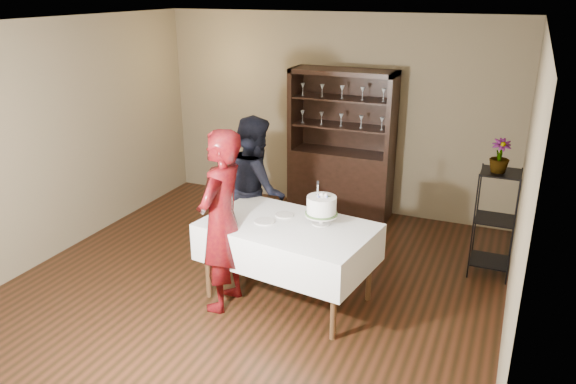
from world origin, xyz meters
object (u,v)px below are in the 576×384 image
at_px(man, 256,189).
at_px(china_hutch, 341,167).
at_px(potted_plant, 500,156).
at_px(plant_etagere, 495,219).
at_px(cake_table, 288,242).
at_px(cake, 322,207).
at_px(woman, 221,221).

bearing_deg(man, china_hutch, -50.77).
xyz_separation_m(china_hutch, potted_plant, (2.05, -1.08, 0.70)).
distance_m(plant_etagere, cake_table, 2.30).
distance_m(plant_etagere, potted_plant, 0.72).
distance_m(cake_table, man, 1.07).
relative_size(china_hutch, plant_etagere, 1.67).
relative_size(plant_etagere, potted_plant, 3.37).
bearing_deg(man, cake, -155.71).
bearing_deg(potted_plant, china_hutch, 152.19).
height_order(china_hutch, plant_etagere, china_hutch).
distance_m(china_hutch, potted_plant, 2.42).
xyz_separation_m(china_hutch, plant_etagere, (2.08, -1.05, -0.01)).
bearing_deg(cake, potted_plant, 38.40).
distance_m(cake_table, potted_plant, 2.37).
bearing_deg(cake, man, 148.73).
bearing_deg(potted_plant, woman, -144.39).
distance_m(china_hutch, cake, 2.37).
distance_m(cake_table, woman, 0.70).
xyz_separation_m(cake_table, cake, (0.29, 0.14, 0.37)).
distance_m(plant_etagere, cake, 2.01).
distance_m(woman, potted_plant, 2.93).
xyz_separation_m(woman, man, (-0.18, 1.10, -0.06)).
relative_size(plant_etagere, cake_table, 0.68).
bearing_deg(plant_etagere, cake, -141.59).
height_order(china_hutch, cake_table, china_hutch).
bearing_deg(cake_table, man, 133.75).
bearing_deg(plant_etagere, potted_plant, -141.33).
bearing_deg(cake, plant_etagere, 38.41).
height_order(plant_etagere, woman, woman).
relative_size(plant_etagere, man, 0.71).
bearing_deg(plant_etagere, cake_table, -143.45).
relative_size(plant_etagere, woman, 0.66).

